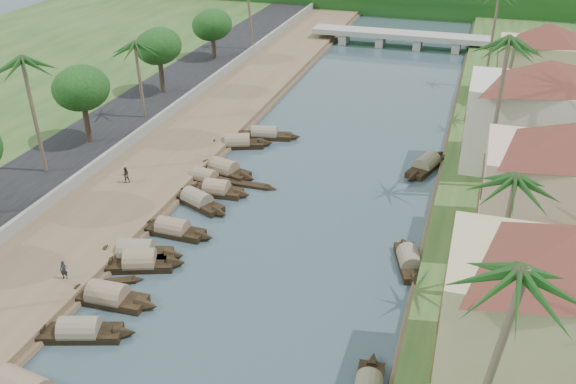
% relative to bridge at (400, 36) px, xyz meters
% --- Properties ---
extents(ground, '(220.00, 220.00, 0.00)m').
position_rel_bridge_xyz_m(ground, '(-0.00, -72.00, -1.72)').
color(ground, '#34474E').
rests_on(ground, ground).
extents(left_bank, '(10.00, 180.00, 0.80)m').
position_rel_bridge_xyz_m(left_bank, '(-16.00, -52.00, -1.32)').
color(left_bank, brown).
rests_on(left_bank, ground).
extents(right_bank, '(16.00, 180.00, 1.20)m').
position_rel_bridge_xyz_m(right_bank, '(19.00, -52.00, -1.12)').
color(right_bank, '#26461C').
rests_on(right_bank, ground).
extents(road, '(8.00, 180.00, 1.40)m').
position_rel_bridge_xyz_m(road, '(-24.50, -52.00, -1.02)').
color(road, black).
rests_on(road, ground).
extents(retaining_wall, '(0.40, 180.00, 1.10)m').
position_rel_bridge_xyz_m(retaining_wall, '(-20.20, -52.00, -0.37)').
color(retaining_wall, gray).
rests_on(retaining_wall, left_bank).
extents(bridge, '(28.00, 4.00, 2.40)m').
position_rel_bridge_xyz_m(bridge, '(0.00, 0.00, 0.00)').
color(bridge, '#99998F').
rests_on(bridge, ground).
extents(building_near, '(14.85, 14.85, 10.20)m').
position_rel_bridge_xyz_m(building_near, '(18.99, -74.00, 4.66)').
color(building_near, '#C4B683').
rests_on(building_near, right_bank).
extents(building_mid, '(14.11, 14.11, 9.70)m').
position_rel_bridge_xyz_m(building_mid, '(19.99, -58.00, 4.41)').
color(building_mid, beige).
rests_on(building_mid, right_bank).
extents(building_far, '(15.59, 15.59, 10.20)m').
position_rel_bridge_xyz_m(building_far, '(18.99, -44.00, 4.66)').
color(building_far, beige).
rests_on(building_far, right_bank).
extents(building_distant, '(12.62, 12.62, 9.20)m').
position_rel_bridge_xyz_m(building_distant, '(19.99, -24.00, 4.16)').
color(building_distant, '#C4B683').
rests_on(building_distant, right_bank).
extents(sampan_3, '(7.48, 3.66, 2.02)m').
position_rel_bridge_xyz_m(sampan_3, '(-8.80, -76.77, -1.31)').
color(sampan_3, black).
rests_on(sampan_3, ground).
extents(sampan_4, '(7.65, 2.01, 2.17)m').
position_rel_bridge_xyz_m(sampan_4, '(-9.02, -73.04, -1.31)').
color(sampan_4, black).
rests_on(sampan_4, ground).
extents(sampan_5, '(6.99, 3.89, 2.19)m').
position_rel_bridge_xyz_m(sampan_5, '(-8.97, -68.65, -1.31)').
color(sampan_5, black).
rests_on(sampan_5, ground).
extents(sampan_6, '(7.72, 3.47, 2.25)m').
position_rel_bridge_xyz_m(sampan_6, '(-9.90, -67.57, -1.31)').
color(sampan_6, black).
rests_on(sampan_6, ground).
extents(sampan_7, '(7.40, 1.88, 1.99)m').
position_rel_bridge_xyz_m(sampan_7, '(-8.79, -63.60, -1.31)').
color(sampan_7, black).
rests_on(sampan_7, ground).
extents(sampan_8, '(6.54, 1.93, 2.04)m').
position_rel_bridge_xyz_m(sampan_8, '(-8.13, -56.10, -1.31)').
color(sampan_8, black).
rests_on(sampan_8, ground).
extents(sampan_9, '(7.56, 4.57, 1.97)m').
position_rel_bridge_xyz_m(sampan_9, '(-8.97, -58.48, -1.31)').
color(sampan_9, black).
rests_on(sampan_9, ground).
extents(sampan_10, '(6.81, 2.53, 1.89)m').
position_rel_bridge_xyz_m(sampan_10, '(-10.23, -54.13, -1.32)').
color(sampan_10, black).
rests_on(sampan_10, ground).
extents(sampan_11, '(7.64, 3.66, 2.16)m').
position_rel_bridge_xyz_m(sampan_11, '(-9.13, -51.94, -1.31)').
color(sampan_11, black).
rests_on(sampan_11, ground).
extents(sampan_12, '(8.23, 3.01, 1.96)m').
position_rel_bridge_xyz_m(sampan_12, '(-8.29, -42.42, -1.31)').
color(sampan_12, black).
rests_on(sampan_12, ground).
extents(sampan_13, '(7.77, 4.30, 2.13)m').
position_rel_bridge_xyz_m(sampan_13, '(-10.25, -45.52, -1.31)').
color(sampan_13, black).
rests_on(sampan_13, ground).
extents(sampan_15, '(3.43, 7.06, 1.91)m').
position_rel_bridge_xyz_m(sampan_15, '(10.09, -62.53, -1.32)').
color(sampan_15, black).
rests_on(sampan_15, ground).
extents(sampan_16, '(4.09, 8.47, 2.07)m').
position_rel_bridge_xyz_m(sampan_16, '(9.38, -45.04, -1.31)').
color(sampan_16, black).
rests_on(sampan_16, ground).
extents(canoe_1, '(4.42, 2.97, 0.75)m').
position_rel_bridge_xyz_m(canoe_1, '(-9.93, -71.15, -1.62)').
color(canoe_1, black).
rests_on(canoe_1, ground).
extents(canoe_2, '(6.19, 1.03, 0.90)m').
position_rel_bridge_xyz_m(canoe_2, '(-6.20, -53.69, -1.62)').
color(canoe_2, black).
rests_on(canoe_2, ground).
extents(palm_0, '(3.20, 3.20, 13.28)m').
position_rel_bridge_xyz_m(palm_0, '(15.00, -81.13, 10.91)').
color(palm_0, brown).
rests_on(palm_0, ground).
extents(palm_1, '(3.20, 3.20, 10.40)m').
position_rel_bridge_xyz_m(palm_1, '(16.00, -66.32, 8.12)').
color(palm_1, brown).
rests_on(palm_1, ground).
extents(palm_2, '(3.20, 3.20, 14.71)m').
position_rel_bridge_xyz_m(palm_2, '(15.00, -49.74, 12.26)').
color(palm_2, brown).
rests_on(palm_2, ground).
extents(palm_3, '(3.20, 3.20, 10.66)m').
position_rel_bridge_xyz_m(palm_3, '(16.00, -33.08, 8.37)').
color(palm_3, brown).
rests_on(palm_3, ground).
extents(palm_5, '(3.20, 3.20, 12.12)m').
position_rel_bridge_xyz_m(palm_5, '(-24.00, -58.89, 9.98)').
color(palm_5, brown).
rests_on(palm_5, ground).
extents(palm_6, '(3.20, 3.20, 9.84)m').
position_rel_bridge_xyz_m(palm_6, '(-22.00, -43.70, 7.78)').
color(palm_6, brown).
rests_on(palm_6, ground).
extents(tree_3, '(5.29, 5.29, 7.81)m').
position_rel_bridge_xyz_m(tree_3, '(-24.00, -51.59, 5.23)').
color(tree_3, '#413125').
rests_on(tree_3, ground).
extents(tree_4, '(5.14, 5.14, 7.84)m').
position_rel_bridge_xyz_m(tree_4, '(-24.00, -35.32, 5.31)').
color(tree_4, '#413125').
rests_on(tree_4, ground).
extents(tree_5, '(5.15, 5.15, 6.86)m').
position_rel_bridge_xyz_m(tree_5, '(-24.00, -19.26, 4.35)').
color(tree_5, '#413125').
rests_on(tree_5, ground).
extents(person_near, '(0.60, 0.48, 1.42)m').
position_rel_bridge_xyz_m(person_near, '(-12.72, -72.46, -0.21)').
color(person_near, '#212228').
rests_on(person_near, left_bank).
extents(person_far, '(0.94, 0.92, 1.52)m').
position_rel_bridge_xyz_m(person_far, '(-16.31, -57.76, -0.16)').
color(person_far, '#393228').
rests_on(person_far, left_bank).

